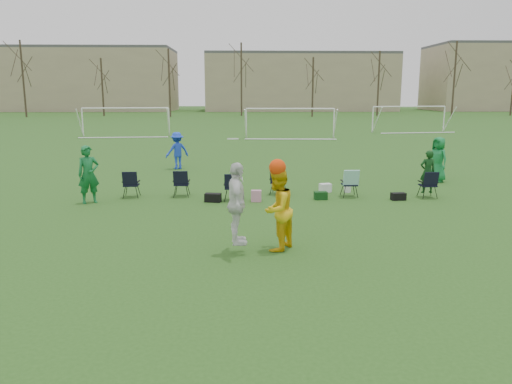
{
  "coord_description": "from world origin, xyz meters",
  "views": [
    {
      "loc": [
        -0.05,
        -9.7,
        3.73
      ],
      "look_at": [
        0.31,
        2.69,
        1.25
      ],
      "focal_mm": 35.0,
      "sensor_mm": 36.0,
      "label": 1
    }
  ],
  "objects_px": {
    "goal_left": "(126,114)",
    "fielder_blue": "(177,151)",
    "goal_right": "(409,112)",
    "fielder_green_near": "(89,174)",
    "goal_mid": "(290,115)",
    "center_contest": "(261,206)",
    "fielder_green_far": "(438,159)"
  },
  "relations": [
    {
      "from": "fielder_green_near",
      "to": "fielder_green_far",
      "type": "relative_size",
      "value": 1.04
    },
    {
      "from": "fielder_green_far",
      "to": "goal_left",
      "type": "height_order",
      "value": "goal_left"
    },
    {
      "from": "goal_mid",
      "to": "goal_right",
      "type": "relative_size",
      "value": 1.01
    },
    {
      "from": "goal_left",
      "to": "fielder_blue",
      "type": "bearing_deg",
      "value": -75.44
    },
    {
      "from": "goal_mid",
      "to": "goal_right",
      "type": "height_order",
      "value": "same"
    },
    {
      "from": "center_contest",
      "to": "goal_mid",
      "type": "relative_size",
      "value": 0.37
    },
    {
      "from": "fielder_green_far",
      "to": "goal_right",
      "type": "xyz_separation_m",
      "value": [
        7.76,
        27.05,
        0.97
      ]
    },
    {
      "from": "fielder_green_near",
      "to": "fielder_blue",
      "type": "height_order",
      "value": "fielder_green_near"
    },
    {
      "from": "goal_left",
      "to": "center_contest",
      "type": "bearing_deg",
      "value": -77.14
    },
    {
      "from": "goal_mid",
      "to": "goal_right",
      "type": "distance_m",
      "value": 13.42
    },
    {
      "from": "fielder_blue",
      "to": "fielder_green_near",
      "type": "bearing_deg",
      "value": 45.39
    },
    {
      "from": "fielder_green_far",
      "to": "goal_mid",
      "type": "xyz_separation_m",
      "value": [
        -4.24,
        21.05,
        0.97
      ]
    },
    {
      "from": "fielder_blue",
      "to": "center_contest",
      "type": "distance_m",
      "value": 13.69
    },
    {
      "from": "fielder_blue",
      "to": "goal_right",
      "type": "relative_size",
      "value": 0.25
    },
    {
      "from": "goal_right",
      "to": "fielder_blue",
      "type": "bearing_deg",
      "value": -137.79
    },
    {
      "from": "center_contest",
      "to": "goal_right",
      "type": "bearing_deg",
      "value": 66.74
    },
    {
      "from": "fielder_green_near",
      "to": "goal_left",
      "type": "bearing_deg",
      "value": 69.87
    },
    {
      "from": "goal_mid",
      "to": "fielder_green_far",
      "type": "bearing_deg",
      "value": -74.6
    },
    {
      "from": "goal_left",
      "to": "goal_right",
      "type": "xyz_separation_m",
      "value": [
        26.0,
        4.0,
        0.0
      ]
    },
    {
      "from": "goal_mid",
      "to": "fielder_blue",
      "type": "bearing_deg",
      "value": -108.92
    },
    {
      "from": "center_contest",
      "to": "goal_right",
      "type": "height_order",
      "value": "center_contest"
    },
    {
      "from": "fielder_blue",
      "to": "goal_left",
      "type": "xyz_separation_m",
      "value": [
        -6.78,
        19.08,
        1.01
      ]
    },
    {
      "from": "fielder_green_far",
      "to": "center_contest",
      "type": "distance_m",
      "value": 12.11
    },
    {
      "from": "fielder_green_near",
      "to": "fielder_blue",
      "type": "xyz_separation_m",
      "value": [
        2.04,
        7.72,
        -0.08
      ]
    },
    {
      "from": "center_contest",
      "to": "goal_mid",
      "type": "height_order",
      "value": "center_contest"
    },
    {
      "from": "fielder_green_near",
      "to": "goal_left",
      "type": "height_order",
      "value": "goal_left"
    },
    {
      "from": "center_contest",
      "to": "fielder_green_far",
      "type": "bearing_deg",
      "value": 49.67
    },
    {
      "from": "fielder_green_near",
      "to": "goal_right",
      "type": "bearing_deg",
      "value": 25.22
    },
    {
      "from": "fielder_blue",
      "to": "goal_mid",
      "type": "bearing_deg",
      "value": -142.75
    },
    {
      "from": "center_contest",
      "to": "goal_right",
      "type": "relative_size",
      "value": 0.37
    },
    {
      "from": "goal_left",
      "to": "goal_right",
      "type": "height_order",
      "value": "same"
    },
    {
      "from": "fielder_blue",
      "to": "goal_mid",
      "type": "relative_size",
      "value": 0.25
    }
  ]
}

